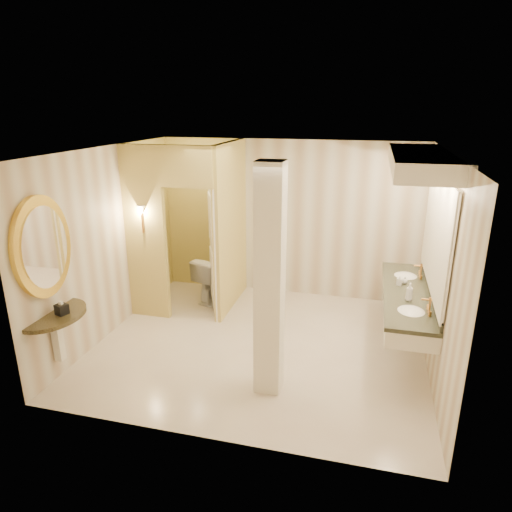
{
  "coord_description": "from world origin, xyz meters",
  "views": [
    {
      "loc": [
        1.37,
        -5.59,
        3.25
      ],
      "look_at": [
        -0.11,
        0.2,
        1.25
      ],
      "focal_mm": 32.0,
      "sensor_mm": 36.0,
      "label": 1
    }
  ],
  "objects": [
    {
      "name": "tissue_box",
      "position": [
        -2.08,
        -1.39,
        0.94
      ],
      "size": [
        0.16,
        0.16,
        0.12
      ],
      "primitive_type": "cube",
      "rotation": [
        0.0,
        0.0,
        -0.34
      ],
      "color": "black",
      "rests_on": "console_shelf"
    },
    {
      "name": "floor",
      "position": [
        0.0,
        0.0,
        0.0
      ],
      "size": [
        4.5,
        4.5,
        0.0
      ],
      "primitive_type": "plane",
      "color": "beige",
      "rests_on": "ground"
    },
    {
      "name": "soap_bottle_c",
      "position": [
        1.94,
        0.05,
        0.99
      ],
      "size": [
        0.11,
        0.11,
        0.23
      ],
      "primitive_type": "imported",
      "rotation": [
        0.0,
        0.0,
        -0.24
      ],
      "color": "#C6B28C",
      "rests_on": "vanity"
    },
    {
      "name": "soap_bottle_b",
      "position": [
        1.92,
        0.62,
        0.93
      ],
      "size": [
        0.09,
        0.09,
        0.1
      ],
      "primitive_type": "imported",
      "rotation": [
        0.0,
        0.0,
        0.14
      ],
      "color": "silver",
      "rests_on": "vanity"
    },
    {
      "name": "console_shelf",
      "position": [
        -2.21,
        -1.4,
        1.34
      ],
      "size": [
        0.92,
        0.92,
        1.91
      ],
      "color": "black",
      "rests_on": "floor"
    },
    {
      "name": "vanity",
      "position": [
        1.98,
        0.34,
        1.63
      ],
      "size": [
        0.75,
        2.47,
        2.09
      ],
      "color": "white",
      "rests_on": "floor"
    },
    {
      "name": "wall_sconce",
      "position": [
        -1.93,
        0.43,
        1.73
      ],
      "size": [
        0.14,
        0.14,
        0.42
      ],
      "color": "#BD7E3C",
      "rests_on": "toilet_closet"
    },
    {
      "name": "wall_left",
      "position": [
        -2.25,
        0.0,
        1.35
      ],
      "size": [
        0.02,
        4.0,
        2.7
      ],
      "primitive_type": "cube",
      "color": "beige",
      "rests_on": "floor"
    },
    {
      "name": "toilet",
      "position": [
        -1.13,
        1.33,
        0.39
      ],
      "size": [
        0.66,
        0.87,
        0.79
      ],
      "primitive_type": "imported",
      "rotation": [
        0.0,
        0.0,
        2.81
      ],
      "color": "white",
      "rests_on": "floor"
    },
    {
      "name": "toilet_closet",
      "position": [
        -1.12,
        0.97,
        1.39
      ],
      "size": [
        1.5,
        1.55,
        2.7
      ],
      "color": "#E7D878",
      "rests_on": "floor"
    },
    {
      "name": "wall_right",
      "position": [
        2.25,
        0.0,
        1.35
      ],
      "size": [
        0.02,
        4.0,
        2.7
      ],
      "primitive_type": "cube",
      "color": "beige",
      "rests_on": "floor"
    },
    {
      "name": "ceiling",
      "position": [
        0.0,
        0.0,
        2.7
      ],
      "size": [
        4.5,
        4.5,
        0.0
      ],
      "primitive_type": "plane",
      "rotation": [
        3.14,
        0.0,
        0.0
      ],
      "color": "white",
      "rests_on": "wall_back"
    },
    {
      "name": "wall_front",
      "position": [
        0.0,
        -2.0,
        1.35
      ],
      "size": [
        4.5,
        0.02,
        2.7
      ],
      "primitive_type": "cube",
      "color": "beige",
      "rests_on": "floor"
    },
    {
      "name": "soap_bottle_a",
      "position": [
        1.84,
        0.55,
        0.95
      ],
      "size": [
        0.08,
        0.08,
        0.15
      ],
      "primitive_type": "imported",
      "rotation": [
        0.0,
        0.0,
        -0.31
      ],
      "color": "beige",
      "rests_on": "vanity"
    },
    {
      "name": "wall_back",
      "position": [
        0.0,
        2.0,
        1.35
      ],
      "size": [
        4.5,
        0.02,
        2.7
      ],
      "primitive_type": "cube",
      "color": "beige",
      "rests_on": "floor"
    },
    {
      "name": "pillar",
      "position": [
        0.35,
        -0.97,
        1.35
      ],
      "size": [
        0.3,
        0.3,
        2.7
      ],
      "primitive_type": "cube",
      "color": "white",
      "rests_on": "floor"
    }
  ]
}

